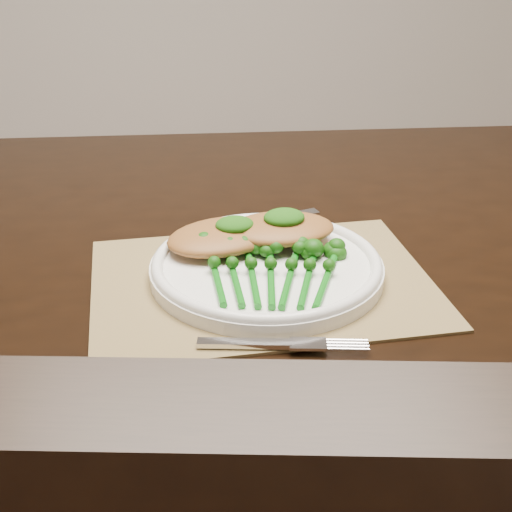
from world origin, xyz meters
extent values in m
cube|color=black|center=(-0.08, 0.02, 0.73)|extent=(1.68, 1.06, 0.04)
cube|color=olive|center=(-0.12, -0.13, 0.75)|extent=(0.40, 0.29, 0.00)
cylinder|color=white|center=(-0.12, -0.12, 0.76)|extent=(0.28, 0.28, 0.02)
torus|color=white|center=(-0.12, -0.12, 0.77)|extent=(0.27, 0.27, 0.01)
cube|color=silver|center=(-0.16, 0.01, 0.76)|extent=(0.08, 0.03, 0.01)
cube|color=silver|center=(-0.07, 0.03, 0.76)|extent=(0.12, 0.05, 0.00)
cube|color=silver|center=(-0.17, -0.27, 0.76)|extent=(0.10, 0.03, 0.01)
ellipsoid|color=#975F2B|center=(-0.16, -0.07, 0.78)|extent=(0.16, 0.13, 0.03)
ellipsoid|color=#975F2B|center=(-0.09, -0.07, 0.79)|extent=(0.14, 0.10, 0.03)
ellipsoid|color=#114109|center=(-0.15, -0.07, 0.80)|extent=(0.05, 0.04, 0.02)
ellipsoid|color=#114109|center=(-0.08, -0.07, 0.80)|extent=(0.05, 0.04, 0.02)
camera|label=1|loc=(-0.27, -0.86, 1.16)|focal=50.00mm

